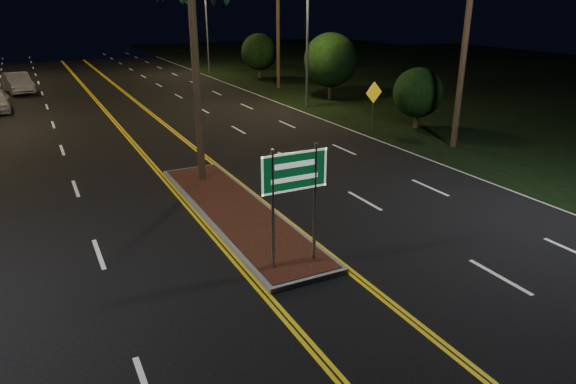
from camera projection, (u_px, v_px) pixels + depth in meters
ground at (353, 324)px, 11.25m from camera, size 120.00×120.00×0.00m
grass_right at (480, 82)px, 44.88m from camera, size 40.00×110.00×0.01m
median_island at (236, 211)px, 17.07m from camera, size 2.25×10.25×0.17m
highway_sign at (294, 183)px, 12.75m from camera, size 1.80×0.08×3.20m
streetlight_right_mid at (302, 18)px, 32.16m from camera, size 1.91×0.44×9.00m
streetlight_right_far at (202, 12)px, 48.86m from camera, size 1.91×0.44×9.00m
shrub_near at (418, 93)px, 28.00m from camera, size 2.70×2.70×3.30m
shrub_mid at (330, 60)px, 36.29m from camera, size 3.78×3.78×4.62m
shrub_far at (259, 52)px, 46.36m from camera, size 3.24×3.24×3.96m
car_far at (17, 81)px, 39.30m from camera, size 3.11×5.60×1.77m
warning_sign at (373, 99)px, 27.21m from camera, size 1.12×0.18×2.68m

